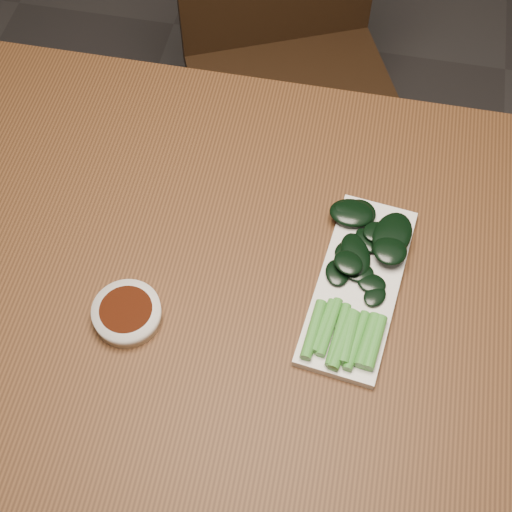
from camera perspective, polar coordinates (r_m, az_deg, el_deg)
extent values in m
plane|color=#322F2F|center=(1.74, 0.27, -13.99)|extent=(6.00, 6.00, 0.00)
cube|color=#4D2D16|center=(1.07, 0.43, -2.38)|extent=(1.40, 0.80, 0.04)
cylinder|color=#4D2D16|center=(1.72, -18.86, 5.10)|extent=(0.05, 0.05, 0.71)
cube|color=black|center=(1.69, 3.32, 11.91)|extent=(0.61, 0.61, 0.04)
cylinder|color=black|center=(1.72, -1.82, 0.94)|extent=(0.04, 0.04, 0.41)
cylinder|color=black|center=(1.80, 10.73, 3.31)|extent=(0.04, 0.04, 0.41)
cylinder|color=black|center=(1.96, -4.26, 10.63)|extent=(0.04, 0.04, 0.41)
cylinder|color=black|center=(2.03, 7.13, 12.44)|extent=(0.04, 0.04, 0.41)
cylinder|color=silver|center=(1.02, -10.27, -4.55)|extent=(0.10, 0.10, 0.03)
cylinder|color=#391205|center=(1.01, -10.37, -4.24)|extent=(0.07, 0.07, 0.00)
cube|color=silver|center=(1.05, 8.17, -2.32)|extent=(0.15, 0.31, 0.01)
cylinder|color=#429031|center=(0.99, 4.62, -5.89)|extent=(0.03, 0.09, 0.02)
cylinder|color=#429031|center=(1.00, 5.43, -5.58)|extent=(0.03, 0.08, 0.01)
cylinder|color=#429031|center=(1.00, 5.89, -5.67)|extent=(0.03, 0.09, 0.01)
cylinder|color=#429031|center=(0.99, 6.60, -6.27)|extent=(0.03, 0.10, 0.01)
cylinder|color=#429031|center=(0.99, 6.96, -6.62)|extent=(0.03, 0.09, 0.02)
cylinder|color=#429031|center=(0.99, 7.42, -6.48)|extent=(0.02, 0.08, 0.02)
cylinder|color=#429031|center=(0.99, 8.04, -6.71)|extent=(0.03, 0.09, 0.01)
cylinder|color=#429031|center=(0.99, 8.93, -6.67)|extent=(0.03, 0.08, 0.02)
cylinder|color=#429031|center=(0.99, 9.47, -6.83)|extent=(0.03, 0.08, 0.02)
ellipsoid|color=black|center=(1.08, 10.68, 1.72)|extent=(0.07, 0.06, 0.01)
ellipsoid|color=black|center=(1.08, 11.06, 1.95)|extent=(0.07, 0.07, 0.01)
ellipsoid|color=black|center=(1.09, 7.60, 3.60)|extent=(0.06, 0.04, 0.01)
ellipsoid|color=black|center=(1.09, 7.67, 3.44)|extent=(0.07, 0.05, 0.01)
ellipsoid|color=black|center=(1.07, 10.41, 0.81)|extent=(0.06, 0.06, 0.01)
ellipsoid|color=black|center=(1.03, 7.39, -0.53)|extent=(0.06, 0.06, 0.01)
ellipsoid|color=black|center=(1.07, 10.85, 1.69)|extent=(0.07, 0.09, 0.01)
ellipsoid|color=black|center=(1.07, 9.63, 1.93)|extent=(0.05, 0.05, 0.01)
ellipsoid|color=black|center=(1.06, 7.50, 0.39)|extent=(0.06, 0.06, 0.01)
ellipsoid|color=black|center=(1.05, 10.67, 0.46)|extent=(0.07, 0.07, 0.01)
ellipsoid|color=black|center=(1.10, 8.25, 3.43)|extent=(0.07, 0.07, 0.01)
ellipsoid|color=black|center=(1.07, 8.87, 1.23)|extent=(0.05, 0.06, 0.01)
ellipsoid|color=black|center=(1.06, 7.95, 0.12)|extent=(0.06, 0.09, 0.01)
ellipsoid|color=black|center=(1.04, 6.52, -1.33)|extent=(0.04, 0.05, 0.01)
ellipsoid|color=black|center=(1.04, 9.24, -2.16)|extent=(0.05, 0.04, 0.01)
ellipsoid|color=black|center=(1.04, 8.28, -1.31)|extent=(0.05, 0.04, 0.01)
ellipsoid|color=black|center=(1.03, 9.49, -3.16)|extent=(0.04, 0.05, 0.01)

